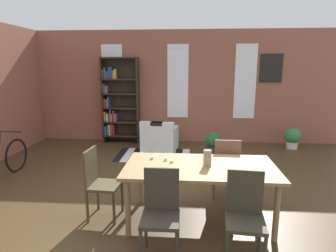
{
  "coord_description": "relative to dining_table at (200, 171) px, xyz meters",
  "views": [
    {
      "loc": [
        0.32,
        -4.17,
        2.01
      ],
      "look_at": [
        -0.1,
        1.32,
        0.87
      ],
      "focal_mm": 30.65,
      "sensor_mm": 36.0,
      "label": 1
    }
  ],
  "objects": [
    {
      "name": "ground_plane",
      "position": [
        -0.47,
        0.65,
        -0.69
      ],
      "size": [
        9.77,
        9.77,
        0.0
      ],
      "primitive_type": "plane",
      "color": "#46351E"
    },
    {
      "name": "back_wall_brick",
      "position": [
        -0.47,
        4.2,
        0.79
      ],
      "size": [
        8.52,
        0.12,
        2.95
      ],
      "primitive_type": "cube",
      "color": "#955843",
      "rests_on": "ground"
    },
    {
      "name": "window_pane_0",
      "position": [
        -2.22,
        4.13,
        0.94
      ],
      "size": [
        0.55,
        0.02,
        1.92
      ],
      "primitive_type": "cube",
      "color": "white"
    },
    {
      "name": "window_pane_1",
      "position": [
        -0.47,
        4.13,
        0.94
      ],
      "size": [
        0.55,
        0.02,
        1.92
      ],
      "primitive_type": "cube",
      "color": "white"
    },
    {
      "name": "window_pane_2",
      "position": [
        1.28,
        4.13,
        0.94
      ],
      "size": [
        0.55,
        0.02,
        1.92
      ],
      "primitive_type": "cube",
      "color": "white"
    },
    {
      "name": "dining_table",
      "position": [
        0.0,
        0.0,
        0.0
      ],
      "size": [
        1.94,
        1.02,
        0.77
      ],
      "color": "olive",
      "rests_on": "ground"
    },
    {
      "name": "vase_on_table",
      "position": [
        0.09,
        0.0,
        0.18
      ],
      "size": [
        0.1,
        0.1,
        0.21
      ],
      "primitive_type": "cylinder",
      "color": "#998466",
      "rests_on": "dining_table"
    },
    {
      "name": "tealight_candle_0",
      "position": [
        -0.37,
        0.09,
        0.1
      ],
      "size": [
        0.04,
        0.04,
        0.03
      ],
      "primitive_type": "cylinder",
      "color": "silver",
      "rests_on": "dining_table"
    },
    {
      "name": "tealight_candle_1",
      "position": [
        -0.66,
        0.21,
        0.1
      ],
      "size": [
        0.04,
        0.04,
        0.04
      ],
      "primitive_type": "cylinder",
      "color": "silver",
      "rests_on": "dining_table"
    },
    {
      "name": "tealight_candle_2",
      "position": [
        -0.46,
        0.18,
        0.1
      ],
      "size": [
        0.04,
        0.04,
        0.04
      ],
      "primitive_type": "cylinder",
      "color": "silver",
      "rests_on": "dining_table"
    },
    {
      "name": "dining_chair_far_right",
      "position": [
        0.43,
        0.74,
        -0.17
      ],
      "size": [
        0.42,
        0.42,
        0.95
      ],
      "color": "brown",
      "rests_on": "ground"
    },
    {
      "name": "dining_chair_near_right",
      "position": [
        0.44,
        -0.74,
        -0.17
      ],
      "size": [
        0.43,
        0.43,
        0.95
      ],
      "color": "#363223",
      "rests_on": "ground"
    },
    {
      "name": "dining_chair_head_left",
      "position": [
        -1.34,
        0.0,
        -0.17
      ],
      "size": [
        0.43,
        0.43,
        0.95
      ],
      "color": "#443D24",
      "rests_on": "ground"
    },
    {
      "name": "dining_chair_near_left",
      "position": [
        -0.44,
        -0.74,
        -0.17
      ],
      "size": [
        0.4,
        0.4,
        0.95
      ],
      "color": "#342E25",
      "rests_on": "ground"
    },
    {
      "name": "bookshelf_tall",
      "position": [
        -2.05,
        3.94,
        0.43
      ],
      "size": [
        0.97,
        0.32,
        2.25
      ],
      "color": "#2D2319",
      "rests_on": "ground"
    },
    {
      "name": "armchair_white",
      "position": [
        -0.87,
        3.24,
        -0.41
      ],
      "size": [
        0.89,
        0.89,
        0.75
      ],
      "color": "silver",
      "rests_on": "ground"
    },
    {
      "name": "potted_plant_by_shelf",
      "position": [
        0.41,
        2.99,
        -0.41
      ],
      "size": [
        0.37,
        0.37,
        0.52
      ],
      "color": "#333338",
      "rests_on": "ground"
    },
    {
      "name": "potted_plant_corner",
      "position": [
        2.43,
        3.63,
        -0.4
      ],
      "size": [
        0.4,
        0.4,
        0.52
      ],
      "color": "silver",
      "rests_on": "ground"
    },
    {
      "name": "striped_rug",
      "position": [
        -0.97,
        2.8,
        -0.68
      ],
      "size": [
        1.69,
        1.1,
        0.01
      ],
      "color": "black",
      "rests_on": "ground"
    },
    {
      "name": "framed_picture",
      "position": [
        1.92,
        4.12,
        1.29
      ],
      "size": [
        0.56,
        0.03,
        0.72
      ],
      "primitive_type": "cube",
      "color": "black"
    }
  ]
}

